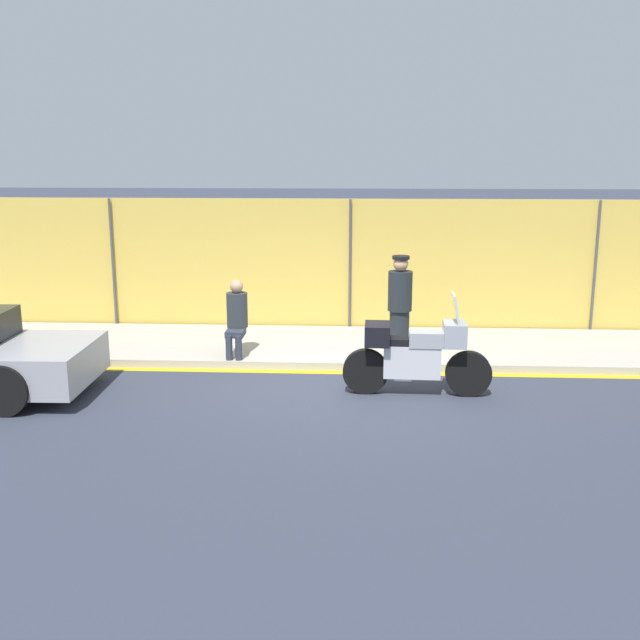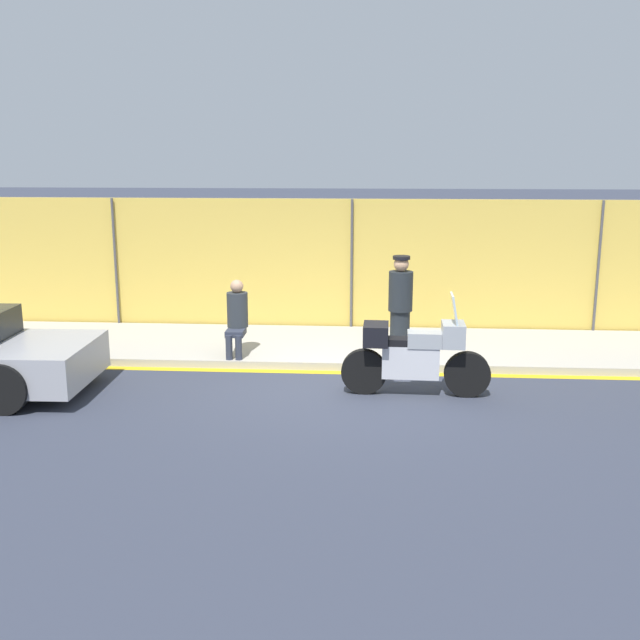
# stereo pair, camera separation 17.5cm
# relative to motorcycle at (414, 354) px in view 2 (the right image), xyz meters

# --- Properties ---
(ground_plane) EXTENTS (120.00, 120.00, 0.00)m
(ground_plane) POSITION_rel_motorcycle_xyz_m (-1.02, 0.24, -0.61)
(ground_plane) COLOR #333847
(sidewalk) EXTENTS (34.40, 2.61, 0.13)m
(sidewalk) POSITION_rel_motorcycle_xyz_m (-1.02, 2.43, -0.55)
(sidewalk) COLOR #ADA89E
(sidewalk) RESTS_ON ground_plane
(curb_paint_stripe) EXTENTS (34.40, 0.18, 0.01)m
(curb_paint_stripe) POSITION_rel_motorcycle_xyz_m (-1.02, 1.04, -0.61)
(curb_paint_stripe) COLOR gold
(curb_paint_stripe) RESTS_ON ground_plane
(storefront_fence) EXTENTS (32.68, 0.17, 2.59)m
(storefront_fence) POSITION_rel_motorcycle_xyz_m (-1.02, 3.83, 0.68)
(storefront_fence) COLOR gold
(storefront_fence) RESTS_ON ground_plane
(motorcycle) EXTENTS (2.16, 0.53, 1.51)m
(motorcycle) POSITION_rel_motorcycle_xyz_m (0.00, 0.00, 0.00)
(motorcycle) COLOR black
(motorcycle) RESTS_ON ground_plane
(officer_standing) EXTENTS (0.41, 0.41, 1.62)m
(officer_standing) POSITION_rel_motorcycle_xyz_m (-0.13, 2.11, 0.34)
(officer_standing) COLOR #1E2328
(officer_standing) RESTS_ON sidewalk
(person_seated_on_curb) EXTENTS (0.35, 0.64, 1.26)m
(person_seated_on_curb) POSITION_rel_motorcycle_xyz_m (-2.87, 1.57, 0.21)
(person_seated_on_curb) COLOR #2D3342
(person_seated_on_curb) RESTS_ON sidewalk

